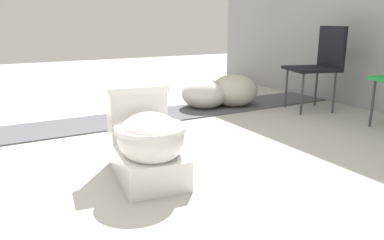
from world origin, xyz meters
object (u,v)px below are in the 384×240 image
at_px(boulder_near, 234,91).
at_px(boulder_far, 205,94).
at_px(toilet, 146,140).
at_px(folding_chair_left, 321,59).

xyz_separation_m(boulder_near, boulder_far, (-0.08, -0.31, -0.02)).
bearing_deg(toilet, boulder_far, 145.92).
bearing_deg(folding_chair_left, boulder_far, -15.47).
xyz_separation_m(toilet, boulder_far, (-1.37, 1.22, -0.07)).
bearing_deg(boulder_near, toilet, -49.92).
height_order(toilet, boulder_far, toilet).
bearing_deg(boulder_far, toilet, -41.67).
distance_m(folding_chair_left, boulder_near, 0.92).
distance_m(folding_chair_left, boulder_far, 1.21).
xyz_separation_m(folding_chair_left, boulder_near, (-0.55, -0.65, -0.34)).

